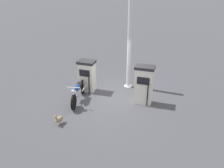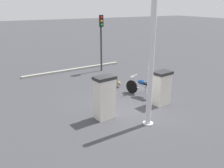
# 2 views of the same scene
# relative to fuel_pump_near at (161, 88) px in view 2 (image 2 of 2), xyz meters

# --- Properties ---
(ground_plane) EXTENTS (120.00, 120.00, 0.00)m
(ground_plane) POSITION_rel_fuel_pump_near_xyz_m (0.31, 1.41, -0.77)
(ground_plane) COLOR #424247
(fuel_pump_near) EXTENTS (0.68, 0.87, 1.52)m
(fuel_pump_near) POSITION_rel_fuel_pump_near_xyz_m (0.00, 0.00, 0.00)
(fuel_pump_near) COLOR silver
(fuel_pump_near) RESTS_ON ground
(fuel_pump_far) EXTENTS (0.63, 0.88, 1.72)m
(fuel_pump_far) POSITION_rel_fuel_pump_near_xyz_m (-0.00, 2.83, 0.10)
(fuel_pump_far) COLOR silver
(fuel_pump_far) RESTS_ON ground
(motorcycle_near_pump) EXTENTS (2.08, 0.83, 0.97)m
(motorcycle_near_pump) POSITION_rel_fuel_pump_near_xyz_m (1.10, 0.17, -0.30)
(motorcycle_near_pump) COLOR black
(motorcycle_near_pump) RESTS_ON ground
(wandering_duck) EXTENTS (0.47, 0.25, 0.47)m
(wandering_duck) POSITION_rel_fuel_pump_near_xyz_m (2.92, 0.48, -0.55)
(wandering_duck) COLOR #847051
(wandering_duck) RESTS_ON ground
(roadside_traffic_light) EXTENTS (0.40, 0.28, 3.63)m
(roadside_traffic_light) POSITION_rel_fuel_pump_near_xyz_m (6.27, -0.17, 1.71)
(roadside_traffic_light) COLOR #38383A
(roadside_traffic_light) RESTS_ON ground
(canopy_support_pole) EXTENTS (0.40, 0.40, 4.48)m
(canopy_support_pole) POSITION_rel_fuel_pump_near_xyz_m (-1.24, 1.64, 1.39)
(canopy_support_pole) COLOR silver
(canopy_support_pole) RESTS_ON ground
(road_edge_kerb) EXTENTS (0.76, 6.95, 0.12)m
(road_edge_kerb) POSITION_rel_fuel_pump_near_xyz_m (7.30, 1.41, -0.71)
(road_edge_kerb) COLOR #9E9E93
(road_edge_kerb) RESTS_ON ground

